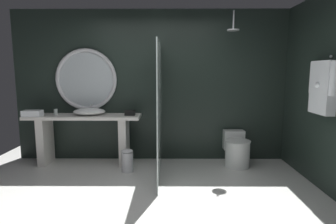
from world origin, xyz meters
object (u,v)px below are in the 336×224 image
rain_shower_head (233,28)px  hanging_bathrobe (323,86)px  tumbler_cup (56,112)px  toilet (236,150)px  vessel_sink (89,112)px  round_wall_mirror (86,80)px  tissue_box (130,113)px  folded_hand_towel (32,113)px  waste_bin (127,160)px

rain_shower_head → hanging_bathrobe: rain_shower_head is taller
tumbler_cup → toilet: (3.04, -0.13, -0.62)m
tumbler_cup → hanging_bathrobe: (3.85, -1.13, 0.50)m
vessel_sink → round_wall_mirror: (-0.09, 0.19, 0.53)m
tumbler_cup → round_wall_mirror: round_wall_mirror is taller
tumbler_cup → tissue_box: (1.27, -0.08, -0.01)m
round_wall_mirror → toilet: size_ratio=1.71×
tumbler_cup → folded_hand_towel: size_ratio=0.33×
tumbler_cup → hanging_bathrobe: bearing=-16.4°
rain_shower_head → folded_hand_towel: bearing=-178.9°
tissue_box → folded_hand_towel: (-1.57, -0.12, 0.01)m
tumbler_cup → round_wall_mirror: bearing=18.9°
waste_bin → tissue_box: bearing=89.6°
vessel_sink → tumbler_cup: bearing=178.1°
rain_shower_head → folded_hand_towel: size_ratio=1.04×
round_wall_mirror → hanging_bathrobe: size_ratio=1.44×
tumbler_cup → toilet: tumbler_cup is taller
waste_bin → tumbler_cup: bearing=160.5°
hanging_bathrobe → tissue_box: bearing=157.7°
folded_hand_towel → hanging_bathrobe: bearing=-12.7°
round_wall_mirror → hanging_bathrobe: 3.60m
vessel_sink → toilet: 2.55m
waste_bin → folded_hand_towel: size_ratio=1.22×
tumbler_cup → vessel_sink: bearing=-1.9°
round_wall_mirror → folded_hand_towel: 1.02m
vessel_sink → tissue_box: bearing=-4.9°
hanging_bathrobe → round_wall_mirror: bearing=158.8°
toilet → waste_bin: bearing=-170.0°
vessel_sink → round_wall_mirror: bearing=115.7°
tissue_box → waste_bin: bearing=-90.4°
round_wall_mirror → folded_hand_towel: size_ratio=3.59×
rain_shower_head → waste_bin: rain_shower_head is taller
rain_shower_head → hanging_bathrobe: 1.60m
vessel_sink → waste_bin: size_ratio=1.48×
hanging_bathrobe → folded_hand_towel: hanging_bathrobe is taller
round_wall_mirror → waste_bin: round_wall_mirror is taller
tissue_box → round_wall_mirror: bearing=162.6°
tissue_box → waste_bin: size_ratio=0.47×
waste_bin → folded_hand_towel: bearing=171.1°
tissue_box → toilet: 1.88m
tissue_box → rain_shower_head: rain_shower_head is taller
toilet → waste_bin: toilet is taller
rain_shower_head → toilet: rain_shower_head is taller
tumbler_cup → waste_bin: (1.27, -0.45, -0.70)m
round_wall_mirror → waste_bin: bearing=-38.3°
toilet → vessel_sink: bearing=177.3°
tumbler_cup → round_wall_mirror: 0.74m
vessel_sink → folded_hand_towel: size_ratio=1.81×
round_wall_mirror → vessel_sink: bearing=-64.3°
vessel_sink → round_wall_mirror: round_wall_mirror is taller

